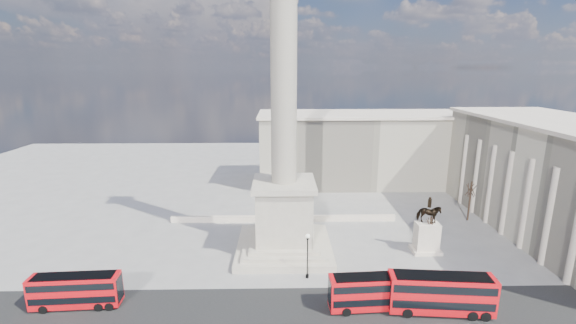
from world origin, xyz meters
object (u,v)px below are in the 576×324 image
(red_bus_c, at_px, (441,293))
(equestrian_statue, at_px, (427,233))
(red_bus_b, at_px, (375,292))
(nelsons_column, at_px, (284,167))
(victorian_lamp, at_px, (308,252))
(pedestrian_walking, at_px, (490,285))
(pedestrian_standing, at_px, (495,284))
(red_bus_a, at_px, (76,290))
(pedestrian_crossing, at_px, (393,277))

(red_bus_c, bearing_deg, equestrian_statue, 80.64)
(red_bus_b, bearing_deg, nelsons_column, 120.92)
(nelsons_column, distance_m, victorian_lamp, 12.64)
(nelsons_column, height_order, pedestrian_walking, nelsons_column)
(pedestrian_walking, distance_m, pedestrian_standing, 0.87)
(red_bus_a, distance_m, red_bus_c, 41.17)
(red_bus_a, height_order, pedestrian_walking, red_bus_a)
(red_bus_c, height_order, victorian_lamp, victorian_lamp)
(equestrian_statue, relative_size, pedestrian_walking, 5.67)
(red_bus_a, bearing_deg, pedestrian_crossing, 3.09)
(victorian_lamp, bearing_deg, pedestrian_walking, -8.78)
(red_bus_b, height_order, victorian_lamp, victorian_lamp)
(red_bus_c, bearing_deg, red_bus_a, -177.44)
(nelsons_column, bearing_deg, pedestrian_walking, -24.51)
(red_bus_a, bearing_deg, pedestrian_standing, -0.30)
(equestrian_statue, bearing_deg, victorian_lamp, -158.82)
(nelsons_column, height_order, red_bus_b, nelsons_column)
(equestrian_statue, relative_size, pedestrian_crossing, 4.81)
(red_bus_c, xyz_separation_m, pedestrian_crossing, (-3.51, 6.08, -1.52))
(red_bus_c, relative_size, pedestrian_standing, 7.54)
(red_bus_a, relative_size, pedestrian_walking, 6.54)
(pedestrian_standing, bearing_deg, pedestrian_walking, -16.92)
(red_bus_b, height_order, pedestrian_standing, red_bus_b)
(red_bus_c, xyz_separation_m, equestrian_statue, (3.82, 14.69, 0.59))
(equestrian_statue, xyz_separation_m, pedestrian_walking, (4.10, -10.48, -2.25))
(pedestrian_crossing, bearing_deg, pedestrian_walking, -112.75)
(pedestrian_standing, relative_size, pedestrian_crossing, 0.86)
(nelsons_column, height_order, red_bus_c, nelsons_column)
(nelsons_column, xyz_separation_m, pedestrian_crossing, (13.79, -9.63, -12.02))
(equestrian_statue, bearing_deg, pedestrian_standing, -64.26)
(red_bus_a, bearing_deg, nelsons_column, 26.84)
(red_bus_a, xyz_separation_m, pedestrian_standing, (49.86, 2.58, -1.32))
(red_bus_a, distance_m, pedestrian_crossing, 37.86)
(red_bus_a, bearing_deg, equestrian_statue, 12.63)
(nelsons_column, bearing_deg, pedestrian_standing, -23.32)
(red_bus_b, height_order, equestrian_statue, equestrian_statue)
(red_bus_b, bearing_deg, pedestrian_standing, 9.46)
(red_bus_b, xyz_separation_m, pedestrian_crossing, (3.68, 5.22, -1.28))
(red_bus_c, relative_size, victorian_lamp, 1.87)
(pedestrian_crossing, bearing_deg, pedestrian_standing, -110.88)
(red_bus_b, bearing_deg, equestrian_statue, 48.15)
(pedestrian_walking, bearing_deg, pedestrian_standing, -10.18)
(nelsons_column, height_order, equestrian_statue, nelsons_column)
(pedestrian_crossing, bearing_deg, red_bus_c, -163.45)
(red_bus_b, distance_m, red_bus_c, 7.24)
(equestrian_statue, height_order, pedestrian_crossing, equestrian_statue)
(pedestrian_walking, bearing_deg, pedestrian_crossing, 142.09)
(victorian_lamp, bearing_deg, pedestrian_standing, -7.81)
(pedestrian_walking, bearing_deg, red_bus_a, 154.10)
(victorian_lamp, distance_m, pedestrian_crossing, 11.30)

